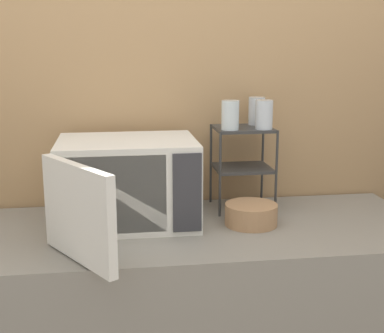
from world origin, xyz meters
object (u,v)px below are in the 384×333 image
(glass_front_left, at_px, (230,115))
(bowl, at_px, (251,215))
(glass_front_right, at_px, (264,115))
(dish_rack, at_px, (243,151))
(microwave, at_px, (126,183))
(glass_back_right, at_px, (257,111))

(glass_front_left, relative_size, bowl, 0.58)
(glass_front_left, distance_m, bowl, 0.39)
(glass_front_right, bearing_deg, dish_rack, 139.10)
(bowl, bearing_deg, glass_front_right, 61.87)
(microwave, relative_size, bowl, 3.75)
(dish_rack, relative_size, glass_front_right, 2.96)
(glass_front_left, xyz_separation_m, bowl, (0.05, -0.16, -0.35))
(dish_rack, height_order, glass_front_right, glass_front_right)
(glass_back_right, bearing_deg, glass_front_left, -139.52)
(dish_rack, distance_m, glass_front_right, 0.18)
(glass_front_right, bearing_deg, glass_back_right, 88.57)
(microwave, xyz_separation_m, glass_front_right, (0.54, 0.08, 0.23))
(glass_front_right, height_order, bowl, glass_front_right)
(dish_rack, distance_m, glass_front_left, 0.17)
(dish_rack, distance_m, glass_back_right, 0.18)
(dish_rack, bearing_deg, microwave, -163.88)
(glass_back_right, relative_size, bowl, 0.58)
(glass_front_left, height_order, glass_back_right, same)
(microwave, bearing_deg, bowl, -9.52)
(microwave, distance_m, dish_rack, 0.50)
(glass_back_right, bearing_deg, dish_rack, -139.28)
(microwave, xyz_separation_m, glass_back_right, (0.54, 0.20, 0.23))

